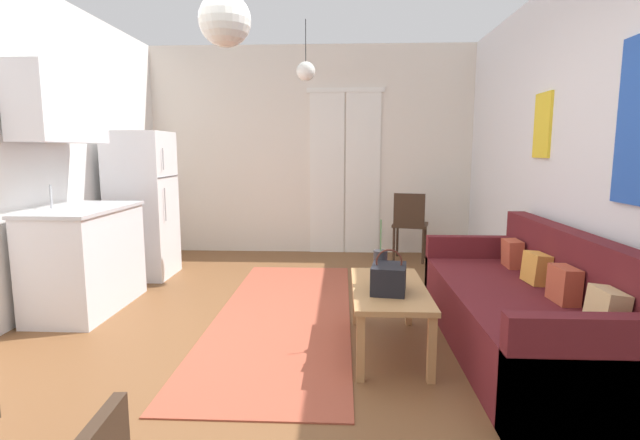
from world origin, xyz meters
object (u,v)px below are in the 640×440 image
couch (528,312)px  coffee_table (389,295)px  handbag (389,278)px  bamboo_vase (380,267)px  refrigerator (143,205)px  accent_chair (410,222)px  pendant_lamp_near (225,20)px  pendant_lamp_far (306,71)px

couch → coffee_table: bearing=-178.0°
couch → coffee_table: size_ratio=2.10×
coffee_table → handbag: size_ratio=3.41×
bamboo_vase → refrigerator: 3.05m
accent_chair → bamboo_vase: bearing=91.6°
coffee_table → handbag: 0.20m
couch → bamboo_vase: size_ratio=4.78×
bamboo_vase → handbag: size_ratio=1.50×
coffee_table → pendant_lamp_near: bearing=-152.9°
couch → pendant_lamp_far: pendant_lamp_far is taller
accent_chair → pendant_lamp_far: pendant_lamp_far is taller
refrigerator → pendant_lamp_near: bearing=-57.0°
coffee_table → couch: bearing=2.0°
handbag → pendant_lamp_far: pendant_lamp_far is taller
couch → refrigerator: size_ratio=1.38×
couch → pendant_lamp_far: size_ratio=3.45×
bamboo_vase → pendant_lamp_far: pendant_lamp_far is taller
couch → refrigerator: (-3.48, 1.83, 0.52)m
accent_chair → coffee_table: bearing=93.1°
refrigerator → accent_chair: size_ratio=1.83×
handbag → refrigerator: bearing=141.4°
bamboo_vase → handbag: bearing=-78.5°
handbag → bamboo_vase: bearing=101.5°
bamboo_vase → pendant_lamp_far: bearing=108.8°
pendant_lamp_near → couch: bearing=15.4°
couch → bamboo_vase: bearing=178.0°
pendant_lamp_near → pendant_lamp_far: size_ratio=1.27×
pendant_lamp_near → pendant_lamp_far: 2.56m
refrigerator → accent_chair: bearing=15.6°
pendant_lamp_near → pendant_lamp_far: same height
bamboo_vase → accent_chair: 2.71m
handbag → pendant_lamp_far: bearing=108.1°
couch → pendant_lamp_near: bearing=-164.6°
coffee_table → pendant_lamp_near: 2.03m
couch → pendant_lamp_far: (-1.70, 2.01, 1.95)m
couch → accent_chair: bearing=99.5°
bamboo_vase → pendant_lamp_far: (-0.67, 1.97, 1.65)m
bamboo_vase → coffee_table: bearing=-50.8°
refrigerator → couch: bearing=-27.7°
coffee_table → pendant_lamp_far: size_ratio=1.64×
coffee_table → bamboo_vase: bearing=129.2°
handbag → pendant_lamp_near: bearing=-158.9°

